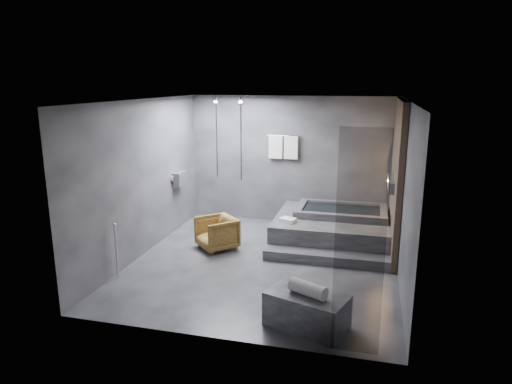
# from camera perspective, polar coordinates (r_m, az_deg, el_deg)

# --- Properties ---
(room) EXTENTS (5.00, 5.04, 2.82)m
(room) POSITION_cam_1_polar(r_m,az_deg,el_deg) (7.77, 4.33, 3.48)
(room) COLOR #29292C
(room) RESTS_ON ground
(tub_deck) EXTENTS (2.20, 2.00, 0.50)m
(tub_deck) POSITION_cam_1_polar(r_m,az_deg,el_deg) (9.22, 9.50, -4.53)
(tub_deck) COLOR #2E2E30
(tub_deck) RESTS_ON ground
(tub_step) EXTENTS (2.20, 0.36, 0.18)m
(tub_step) POSITION_cam_1_polar(r_m,az_deg,el_deg) (8.17, 8.73, -8.13)
(tub_step) COLOR #2E2E30
(tub_step) RESTS_ON ground
(concrete_bench) EXTENTS (1.14, 0.86, 0.46)m
(concrete_bench) POSITION_cam_1_polar(r_m,az_deg,el_deg) (6.11, 6.35, -14.49)
(concrete_bench) COLOR #343437
(concrete_bench) RESTS_ON ground
(driftwood_chair) EXTENTS (0.94, 0.94, 0.61)m
(driftwood_chair) POSITION_cam_1_polar(r_m,az_deg,el_deg) (8.68, -4.93, -5.14)
(driftwood_chair) COLOR #4B3212
(driftwood_chair) RESTS_ON ground
(rolled_towel) EXTENTS (0.53, 0.38, 0.18)m
(rolled_towel) POSITION_cam_1_polar(r_m,az_deg,el_deg) (5.93, 6.49, -11.96)
(rolled_towel) COLOR silver
(rolled_towel) RESTS_ON concrete_bench
(deck_towel) EXTENTS (0.34, 0.29, 0.08)m
(deck_towel) POSITION_cam_1_polar(r_m,az_deg,el_deg) (8.69, 3.99, -3.52)
(deck_towel) COLOR white
(deck_towel) RESTS_ON tub_deck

